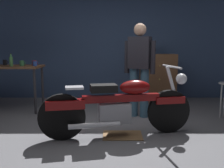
{
  "coord_description": "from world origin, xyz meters",
  "views": [
    {
      "loc": [
        0.04,
        -3.42,
        1.27
      ],
      "look_at": [
        0.04,
        0.7,
        0.65
      ],
      "focal_mm": 40.16,
      "sensor_mm": 36.0,
      "label": 1
    }
  ],
  "objects_px": {
    "person_standing": "(140,66)",
    "mug_black_matte": "(5,62)",
    "bottle": "(11,61)",
    "wooden_dresser": "(158,78)",
    "mug_green_speckled": "(22,63)",
    "mug_blue_enamel": "(35,64)",
    "mug_red_diner": "(34,63)",
    "motorcycle": "(119,105)"
  },
  "relations": [
    {
      "from": "motorcycle",
      "to": "bottle",
      "type": "bearing_deg",
      "value": 136.21
    },
    {
      "from": "motorcycle",
      "to": "mug_blue_enamel",
      "type": "xyz_separation_m",
      "value": [
        -1.57,
        1.33,
        0.5
      ]
    },
    {
      "from": "motorcycle",
      "to": "mug_black_matte",
      "type": "distance_m",
      "value": 2.8
    },
    {
      "from": "mug_green_speckled",
      "to": "bottle",
      "type": "height_order",
      "value": "bottle"
    },
    {
      "from": "mug_blue_enamel",
      "to": "mug_red_diner",
      "type": "bearing_deg",
      "value": 109.74
    },
    {
      "from": "motorcycle",
      "to": "wooden_dresser",
      "type": "xyz_separation_m",
      "value": [
        0.95,
        2.28,
        0.1
      ]
    },
    {
      "from": "motorcycle",
      "to": "mug_black_matte",
      "type": "relative_size",
      "value": 19.54
    },
    {
      "from": "mug_black_matte",
      "to": "bottle",
      "type": "xyz_separation_m",
      "value": [
        0.25,
        -0.32,
        0.04
      ]
    },
    {
      "from": "mug_green_speckled",
      "to": "bottle",
      "type": "relative_size",
      "value": 0.51
    },
    {
      "from": "person_standing",
      "to": "mug_blue_enamel",
      "type": "relative_size",
      "value": 14.89
    },
    {
      "from": "mug_blue_enamel",
      "to": "person_standing",
      "type": "bearing_deg",
      "value": -8.98
    },
    {
      "from": "motorcycle",
      "to": "wooden_dresser",
      "type": "distance_m",
      "value": 2.47
    },
    {
      "from": "motorcycle",
      "to": "mug_blue_enamel",
      "type": "distance_m",
      "value": 2.11
    },
    {
      "from": "mug_black_matte",
      "to": "mug_blue_enamel",
      "type": "bearing_deg",
      "value": -20.97
    },
    {
      "from": "mug_red_diner",
      "to": "bottle",
      "type": "height_order",
      "value": "bottle"
    },
    {
      "from": "wooden_dresser",
      "to": "bottle",
      "type": "height_order",
      "value": "bottle"
    },
    {
      "from": "motorcycle",
      "to": "mug_red_diner",
      "type": "height_order",
      "value": "motorcycle"
    },
    {
      "from": "wooden_dresser",
      "to": "mug_blue_enamel",
      "type": "height_order",
      "value": "wooden_dresser"
    },
    {
      "from": "mug_blue_enamel",
      "to": "mug_black_matte",
      "type": "xyz_separation_m",
      "value": [
        -0.68,
        0.26,
        0.01
      ]
    },
    {
      "from": "motorcycle",
      "to": "person_standing",
      "type": "xyz_separation_m",
      "value": [
        0.39,
        1.02,
        0.48
      ]
    },
    {
      "from": "mug_black_matte",
      "to": "bottle",
      "type": "distance_m",
      "value": 0.41
    },
    {
      "from": "mug_green_speckled",
      "to": "mug_black_matte",
      "type": "relative_size",
      "value": 1.11
    },
    {
      "from": "mug_blue_enamel",
      "to": "motorcycle",
      "type": "bearing_deg",
      "value": -40.26
    },
    {
      "from": "mug_blue_enamel",
      "to": "bottle",
      "type": "relative_size",
      "value": 0.47
    },
    {
      "from": "person_standing",
      "to": "bottle",
      "type": "xyz_separation_m",
      "value": [
        -2.39,
        0.25,
        0.07
      ]
    },
    {
      "from": "person_standing",
      "to": "mug_red_diner",
      "type": "relative_size",
      "value": 14.38
    },
    {
      "from": "motorcycle",
      "to": "person_standing",
      "type": "relative_size",
      "value": 1.29
    },
    {
      "from": "bottle",
      "to": "mug_blue_enamel",
      "type": "bearing_deg",
      "value": 7.69
    },
    {
      "from": "bottle",
      "to": "person_standing",
      "type": "bearing_deg",
      "value": -6.02
    },
    {
      "from": "wooden_dresser",
      "to": "mug_green_speckled",
      "type": "xyz_separation_m",
      "value": [
        -2.79,
        -0.89,
        0.4
      ]
    },
    {
      "from": "mug_red_diner",
      "to": "mug_green_speckled",
      "type": "distance_m",
      "value": 0.24
    },
    {
      "from": "person_standing",
      "to": "mug_black_matte",
      "type": "relative_size",
      "value": 15.1
    },
    {
      "from": "mug_red_diner",
      "to": "mug_green_speckled",
      "type": "xyz_separation_m",
      "value": [
        -0.19,
        -0.15,
        0.0
      ]
    },
    {
      "from": "person_standing",
      "to": "mug_green_speckled",
      "type": "distance_m",
      "value": 2.26
    },
    {
      "from": "wooden_dresser",
      "to": "mug_red_diner",
      "type": "bearing_deg",
      "value": -163.98
    },
    {
      "from": "bottle",
      "to": "wooden_dresser",
      "type": "bearing_deg",
      "value": 18.87
    },
    {
      "from": "mug_black_matte",
      "to": "motorcycle",
      "type": "bearing_deg",
      "value": -35.23
    },
    {
      "from": "person_standing",
      "to": "motorcycle",
      "type": "bearing_deg",
      "value": 92.91
    },
    {
      "from": "person_standing",
      "to": "wooden_dresser",
      "type": "relative_size",
      "value": 1.52
    },
    {
      "from": "mug_red_diner",
      "to": "bottle",
      "type": "relative_size",
      "value": 0.48
    },
    {
      "from": "mug_blue_enamel",
      "to": "bottle",
      "type": "distance_m",
      "value": 0.44
    },
    {
      "from": "wooden_dresser",
      "to": "mug_red_diner",
      "type": "xyz_separation_m",
      "value": [
        -2.6,
        -0.75,
        0.4
      ]
    }
  ]
}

